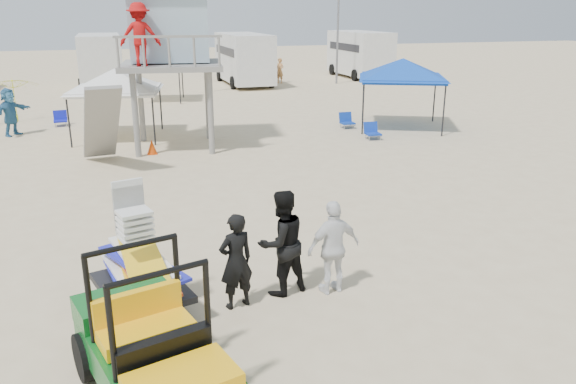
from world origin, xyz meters
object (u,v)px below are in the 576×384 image
object	(u,v)px
utility_cart	(149,339)
man_left	(236,261)
surf_trailer	(139,267)
lifeguard_tower	(166,32)
canopy_blue	(403,62)

from	to	relation	value
utility_cart	man_left	size ratio (longest dim) A/B	1.72
surf_trailer	lifeguard_tower	xyz separation A→B (m)	(1.84, 11.69, 3.20)
surf_trailer	canopy_blue	bearing A→B (deg)	47.46
utility_cart	lifeguard_tower	xyz separation A→B (m)	(1.85, 14.02, 3.09)
lifeguard_tower	canopy_blue	size ratio (longest dim) A/B	1.24
man_left	lifeguard_tower	size ratio (longest dim) A/B	0.30
utility_cart	man_left	world-z (taller)	utility_cart
surf_trailer	man_left	size ratio (longest dim) A/B	1.43
man_left	canopy_blue	world-z (taller)	canopy_blue
utility_cart	surf_trailer	xyz separation A→B (m)	(0.01, 2.34, -0.11)
utility_cart	lifeguard_tower	world-z (taller)	lifeguard_tower
surf_trailer	lifeguard_tower	distance (m)	12.26
utility_cart	man_left	xyz separation A→B (m)	(1.52, 2.04, -0.09)
surf_trailer	man_left	bearing A→B (deg)	-11.20
utility_cart	canopy_blue	world-z (taller)	canopy_blue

